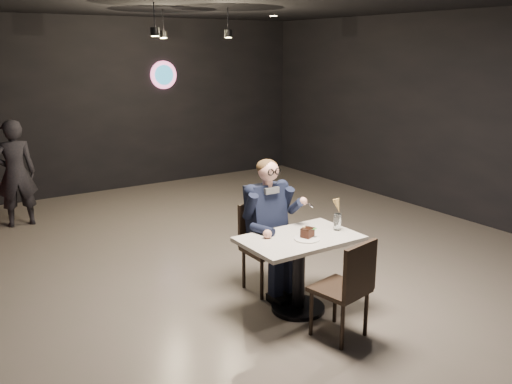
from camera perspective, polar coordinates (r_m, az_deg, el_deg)
floor at (r=6.37m, az=0.97°, el=-7.89°), size 9.00×9.00×0.00m
wall_sign at (r=10.20m, az=-9.71°, el=12.05°), size 0.50×0.06×0.50m
pendant_lights at (r=7.62m, az=-7.87°, el=17.87°), size 1.40×1.20×0.36m
main_table at (r=5.26m, az=4.51°, el=-8.59°), size 1.10×0.70×0.75m
chair_far at (r=5.64m, az=1.09°, el=-5.96°), size 0.42×0.46×0.92m
chair_near at (r=4.82m, az=8.80°, el=-9.87°), size 0.50×0.53×0.92m
seated_man at (r=5.55m, az=1.10°, el=-3.45°), size 0.60×0.80×1.44m
dessert_plate at (r=5.05m, az=5.38°, el=-4.94°), size 0.24×0.24×0.01m
cake_slice at (r=5.08m, az=5.43°, el=-4.31°), size 0.14×0.12×0.08m
mint_leaf at (r=5.08m, az=6.12°, el=-3.85°), size 0.06×0.04×0.01m
sundae_glass at (r=5.33m, az=8.56°, el=-3.14°), size 0.07×0.07×0.16m
wafer_cone at (r=5.27m, az=8.58°, el=-1.45°), size 0.08×0.08×0.14m
passerby at (r=8.34m, az=-24.00°, el=1.81°), size 0.58×0.40×1.53m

